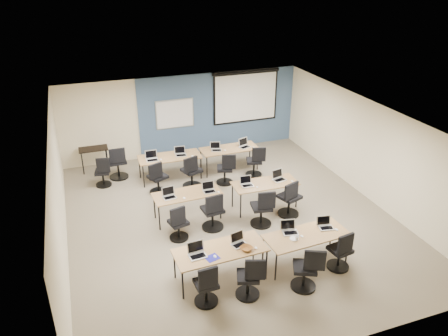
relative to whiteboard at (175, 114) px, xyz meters
name	(u,v)px	position (x,y,z in m)	size (l,w,h in m)	color
floor	(230,218)	(0.30, -4.43, -1.45)	(8.00, 9.00, 0.02)	#6B6354
ceiling	(230,119)	(0.30, -4.43, 1.25)	(8.00, 9.00, 0.02)	white
wall_back	(183,115)	(0.30, 0.07, -0.10)	(8.00, 0.04, 2.70)	beige
wall_front	(329,289)	(0.30, -8.93, -0.10)	(8.00, 0.04, 2.70)	beige
wall_left	(58,198)	(-3.70, -4.43, -0.10)	(0.04, 9.00, 2.70)	beige
wall_right	(367,149)	(4.30, -4.43, -0.10)	(0.04, 9.00, 2.70)	beige
blue_accent_panel	(219,111)	(1.55, 0.04, -0.10)	(5.50, 0.04, 2.70)	#3D5977
whiteboard	(175,114)	(0.00, 0.00, 0.00)	(1.28, 0.03, 0.98)	#A9BAC1
projector_screen	(246,94)	(2.50, -0.02, 0.44)	(2.40, 0.10, 1.82)	black
training_table_front_left	(220,251)	(-0.71, -6.58, -0.76)	(1.90, 0.79, 0.73)	#985D39
training_table_front_right	(306,236)	(1.21, -6.70, -0.76)	(1.83, 0.76, 0.73)	brown
training_table_mid_left	(187,195)	(-0.72, -4.08, -0.77)	(1.71, 0.71, 0.73)	brown
training_table_mid_right	(265,184)	(1.36, -4.22, -0.77)	(1.73, 0.72, 0.73)	#A46F42
training_table_back_left	(170,158)	(-0.61, -1.70, -0.76)	(1.86, 0.77, 0.73)	#91633C
training_table_back_right	(229,150)	(1.28, -1.72, -0.77)	(1.79, 0.75, 0.73)	#986B42
laptop_0	(197,252)	(-1.20, -6.59, -0.66)	(0.35, 0.30, 0.26)	#BDBDBD
mouse_0	(215,256)	(-0.88, -6.77, -0.71)	(0.06, 0.10, 0.03)	white
task_chair_0	(207,288)	(-1.20, -7.21, -1.06)	(0.47, 0.47, 0.96)	black
laptop_1	(238,241)	(-0.29, -6.52, -0.66)	(0.31, 0.27, 0.24)	silver
mouse_1	(256,248)	(-0.01, -6.79, -0.71)	(0.06, 0.09, 0.03)	white
task_chair_1	(250,281)	(-0.35, -7.29, -1.05)	(0.50, 0.49, 0.97)	black
laptop_2	(289,229)	(0.90, -6.48, -0.66)	(0.34, 0.29, 0.25)	#BABABF
mouse_2	(302,236)	(1.07, -6.73, -0.71)	(0.06, 0.09, 0.03)	white
task_chair_2	(307,272)	(0.82, -7.45, -1.04)	(0.56, 0.52, 1.00)	black
laptop_3	(325,225)	(1.73, -6.58, -0.66)	(0.31, 0.27, 0.24)	#B2B2B2
mouse_3	(337,230)	(1.91, -6.77, -0.71)	(0.06, 0.10, 0.03)	white
task_chair_3	(341,254)	(1.80, -7.15, -1.05)	(0.48, 0.48, 0.97)	black
laptop_4	(169,195)	(-1.19, -4.11, -0.66)	(0.32, 0.27, 0.25)	silver
mouse_4	(184,198)	(-0.86, -4.31, -0.71)	(0.06, 0.10, 0.04)	white
task_chair_4	(178,226)	(-1.17, -4.92, -1.06)	(0.46, 0.46, 0.95)	black
laptop_5	(209,189)	(-0.17, -4.16, -0.66)	(0.31, 0.27, 0.24)	#B1B1B3
mouse_5	(219,192)	(0.04, -4.29, -0.71)	(0.06, 0.09, 0.03)	white
task_chair_5	(213,214)	(-0.27, -4.76, -1.03)	(0.55, 0.55, 1.02)	black
laptop_6	(247,183)	(0.86, -4.18, -0.66)	(0.31, 0.26, 0.24)	silver
mouse_6	(257,187)	(1.07, -4.39, -0.71)	(0.05, 0.09, 0.03)	white
task_chair_6	(262,211)	(0.94, -5.03, -1.03)	(0.54, 0.54, 1.02)	black
laptop_7	(279,177)	(1.78, -4.16, -0.66)	(0.34, 0.29, 0.26)	#BBBAC4
mouse_7	(292,181)	(2.07, -4.39, -0.71)	(0.06, 0.09, 0.03)	white
task_chair_7	(289,201)	(1.78, -4.83, -1.02)	(0.58, 0.56, 1.03)	black
laptop_8	(152,158)	(-1.16, -1.77, -0.65)	(0.35, 0.30, 0.27)	#BABABF
mouse_8	(161,159)	(-0.91, -1.85, -0.71)	(0.06, 0.09, 0.03)	white
task_chair_8	(158,180)	(-1.17, -2.51, -1.04)	(0.56, 0.53, 1.00)	black
laptop_9	(181,153)	(-0.28, -1.71, -0.66)	(0.33, 0.28, 0.25)	beige
mouse_9	(192,156)	(0.03, -1.93, -0.71)	(0.06, 0.10, 0.03)	white
task_chair_9	(192,174)	(-0.17, -2.49, -1.02)	(0.58, 0.56, 1.03)	black
laptop_10	(216,148)	(0.85, -1.71, -0.66)	(0.32, 0.27, 0.24)	#9C9DA8
mouse_10	(225,150)	(1.09, -1.86, -0.71)	(0.06, 0.10, 0.03)	white
task_chair_10	(226,171)	(0.85, -2.59, -1.05)	(0.51, 0.50, 0.98)	black
laptop_11	(244,145)	(1.76, -1.76, -0.66)	(0.35, 0.30, 0.26)	#A5A5AA
mouse_11	(254,147)	(2.01, -1.94, -0.71)	(0.05, 0.09, 0.03)	white
task_chair_11	(255,164)	(1.87, -2.41, -1.04)	(0.52, 0.51, 0.99)	black
blue_mousepad	(212,258)	(-0.95, -6.79, -0.72)	(0.26, 0.22, 0.01)	navy
snack_bowl	(246,248)	(-0.21, -6.76, -0.69)	(0.27, 0.27, 0.07)	brown
snack_plate	(294,239)	(0.88, -6.75, -0.71)	(0.19, 0.19, 0.01)	white
coffee_cup	(297,238)	(0.91, -6.81, -0.67)	(0.08, 0.08, 0.07)	silver
utility_table	(94,151)	(-2.72, -0.35, -0.80)	(0.87, 0.48, 0.75)	black
spare_chair_a	(118,165)	(-2.10, -1.17, -1.01)	(0.57, 0.57, 1.05)	black
spare_chair_b	(103,174)	(-2.58, -1.54, -1.06)	(0.46, 0.46, 0.95)	black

